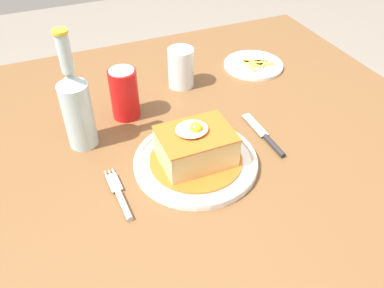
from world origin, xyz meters
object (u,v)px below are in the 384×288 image
(main_plate, at_px, (196,161))
(knife, at_px, (268,139))
(fork, at_px, (121,198))
(side_plate_fries, at_px, (254,65))
(drinking_glass, at_px, (181,70))
(beer_bottle_clear, at_px, (76,106))
(soda_can, at_px, (124,94))

(main_plate, xyz_separation_m, knife, (0.18, 0.01, -0.00))
(fork, height_order, knife, same)
(fork, xyz_separation_m, side_plate_fries, (0.49, 0.35, -0.00))
(drinking_glass, xyz_separation_m, side_plate_fries, (0.23, 0.01, -0.04))
(beer_bottle_clear, height_order, side_plate_fries, beer_bottle_clear)
(beer_bottle_clear, distance_m, side_plate_fries, 0.55)
(knife, height_order, soda_can, soda_can)
(main_plate, bearing_deg, fork, -168.14)
(fork, relative_size, drinking_glass, 1.35)
(main_plate, height_order, fork, main_plate)
(soda_can, bearing_deg, fork, -108.17)
(fork, bearing_deg, drinking_glass, 52.70)
(beer_bottle_clear, relative_size, drinking_glass, 2.53)
(knife, distance_m, soda_can, 0.35)
(fork, height_order, side_plate_fries, side_plate_fries)
(knife, distance_m, drinking_glass, 0.32)
(drinking_glass, distance_m, side_plate_fries, 0.23)
(knife, xyz_separation_m, side_plate_fries, (0.14, 0.31, -0.00))
(drinking_glass, bearing_deg, beer_bottle_clear, -153.65)
(knife, bearing_deg, drinking_glass, 106.80)
(soda_can, height_order, side_plate_fries, soda_can)
(beer_bottle_clear, bearing_deg, knife, -22.29)
(knife, height_order, beer_bottle_clear, beer_bottle_clear)
(fork, distance_m, drinking_glass, 0.43)
(knife, bearing_deg, beer_bottle_clear, 157.71)
(knife, height_order, drinking_glass, drinking_glass)
(side_plate_fries, bearing_deg, main_plate, -135.13)
(knife, relative_size, soda_can, 1.33)
(knife, bearing_deg, side_plate_fries, 65.83)
(knife, xyz_separation_m, soda_can, (-0.26, 0.22, 0.06))
(beer_bottle_clear, bearing_deg, soda_can, 29.32)
(soda_can, xyz_separation_m, drinking_glass, (0.17, 0.08, -0.02))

